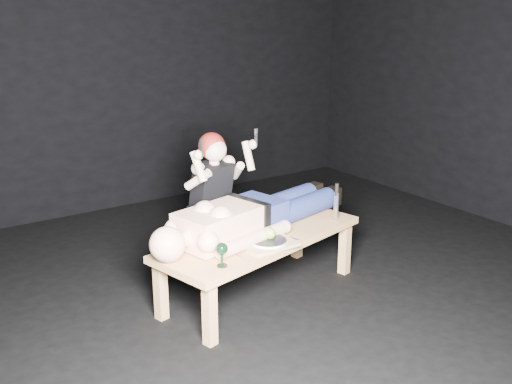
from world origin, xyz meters
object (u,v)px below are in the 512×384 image
(table, at_px, (260,265))
(serving_tray, at_px, (268,244))
(goblet, at_px, (222,255))
(kneeling_woman, at_px, (206,200))
(lying_man, at_px, (254,210))
(carving_knife, at_px, (336,202))

(table, xyz_separation_m, serving_tray, (-0.06, -0.19, 0.24))
(table, distance_m, goblet, 0.65)
(goblet, bearing_deg, kneeling_woman, 65.52)
(serving_tray, bearing_deg, kneeling_woman, 91.67)
(lying_man, height_order, carving_knife, lying_man)
(table, bearing_deg, kneeling_woman, 85.65)
(table, relative_size, serving_tray, 4.40)
(serving_tray, relative_size, goblet, 2.29)
(kneeling_woman, relative_size, carving_knife, 3.97)
(table, relative_size, carving_knife, 5.49)
(lying_man, xyz_separation_m, carving_knife, (0.61, -0.18, -0.00))
(goblet, bearing_deg, serving_tray, 14.73)
(lying_man, relative_size, carving_knife, 6.03)
(goblet, relative_size, carving_knife, 0.55)
(goblet, bearing_deg, carving_knife, 11.64)
(goblet, distance_m, carving_knife, 1.15)
(kneeling_woman, bearing_deg, serving_tray, -95.32)
(lying_man, distance_m, serving_tray, 0.34)
(serving_tray, height_order, goblet, goblet)
(table, height_order, serving_tray, serving_tray)
(table, relative_size, kneeling_woman, 1.38)
(serving_tray, bearing_deg, table, 71.33)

